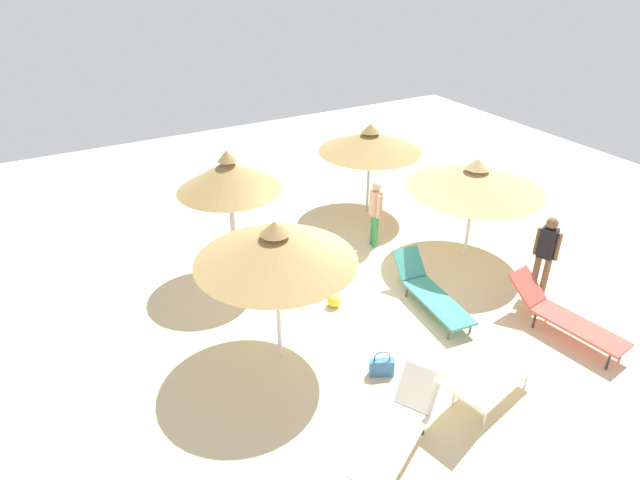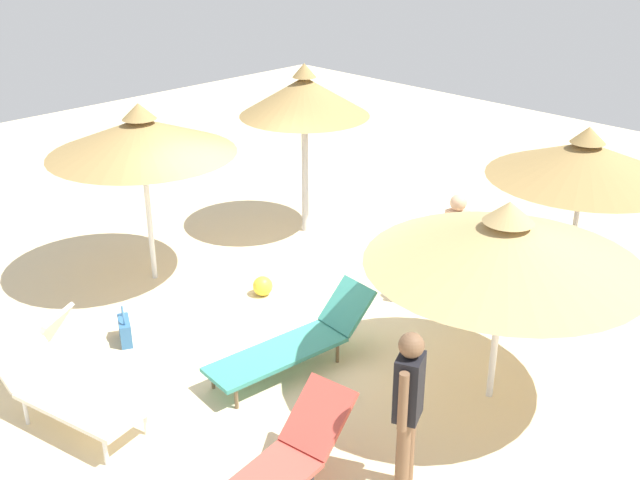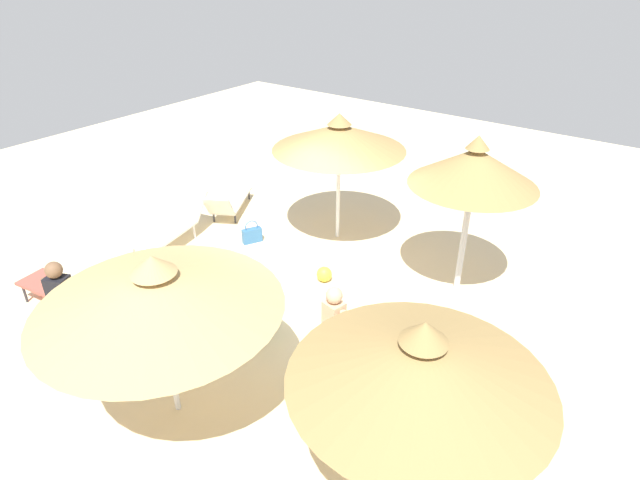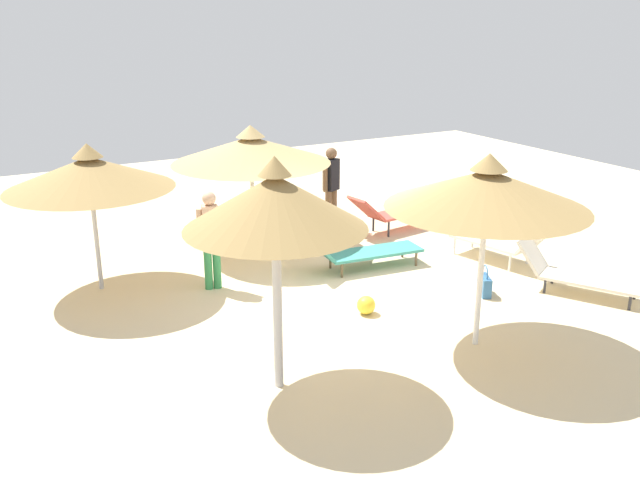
% 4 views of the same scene
% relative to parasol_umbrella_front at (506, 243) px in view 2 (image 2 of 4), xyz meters
% --- Properties ---
extents(ground, '(24.00, 24.00, 0.10)m').
position_rel_parasol_umbrella_front_xyz_m(ground, '(3.16, 0.31, -1.94)').
color(ground, beige).
extents(parasol_umbrella_front, '(2.94, 2.94, 2.35)m').
position_rel_parasol_umbrella_front_xyz_m(parasol_umbrella_front, '(0.00, 0.00, 0.00)').
color(parasol_umbrella_front, white).
rests_on(parasol_umbrella_front, ground).
extents(parasol_umbrella_edge, '(2.60, 2.60, 2.39)m').
position_rel_parasol_umbrella_front_xyz_m(parasol_umbrella_edge, '(0.68, -3.01, 0.04)').
color(parasol_umbrella_edge, '#B2B2B7').
rests_on(parasol_umbrella_edge, ground).
extents(parasol_umbrella_far_right, '(2.60, 2.60, 2.63)m').
position_rel_parasol_umbrella_front_xyz_m(parasol_umbrella_far_right, '(5.16, 1.00, 0.27)').
color(parasol_umbrella_far_right, white).
rests_on(parasol_umbrella_far_right, ground).
extents(parasol_umbrella_near_right, '(2.08, 2.08, 2.81)m').
position_rel_parasol_umbrella_front_xyz_m(parasol_umbrella_near_right, '(4.85, -1.81, 0.39)').
color(parasol_umbrella_near_right, '#B2B2B7').
rests_on(parasol_umbrella_near_right, ground).
extents(lounge_chair_near_left, '(1.95, 1.43, 0.81)m').
position_rel_parasol_umbrella_front_xyz_m(lounge_chair_near_left, '(4.52, 3.56, -1.56)').
color(lounge_chair_near_left, silver).
rests_on(lounge_chair_near_left, ground).
extents(lounge_chair_center, '(0.85, 2.29, 0.86)m').
position_rel_parasol_umbrella_front_xyz_m(lounge_chair_center, '(0.42, 2.98, -1.48)').
color(lounge_chair_center, '#CC4C3F').
rests_on(lounge_chair_center, ground).
extents(lounge_chair_back, '(1.95, 1.05, 0.87)m').
position_rel_parasol_umbrella_front_xyz_m(lounge_chair_back, '(2.95, 3.57, -1.48)').
color(lounge_chair_back, silver).
rests_on(lounge_chair_back, ground).
extents(lounge_chair_far_left, '(0.80, 2.24, 0.80)m').
position_rel_parasol_umbrella_front_xyz_m(lounge_chair_far_left, '(1.97, 1.13, -1.55)').
color(lounge_chair_far_left, teal).
rests_on(lounge_chair_far_left, ground).
extents(person_standing_front, '(0.27, 0.42, 1.63)m').
position_rel_parasol_umbrella_front_xyz_m(person_standing_front, '(1.56, -1.41, -0.98)').
color(person_standing_front, '#338C4C').
rests_on(person_standing_front, ground).
extents(person_standing_edge, '(0.32, 0.45, 1.72)m').
position_rel_parasol_umbrella_front_xyz_m(person_standing_edge, '(-0.26, 1.86, -0.90)').
color(person_standing_edge, brown).
rests_on(person_standing_edge, ground).
extents(handbag, '(0.42, 0.30, 0.50)m').
position_rel_parasol_umbrella_front_xyz_m(handbag, '(3.90, 2.27, -1.72)').
color(handbag, '#336699').
rests_on(handbag, ground).
extents(beach_ball, '(0.28, 0.28, 0.28)m').
position_rel_parasol_umbrella_front_xyz_m(beach_ball, '(3.61, 0.23, -1.75)').
color(beach_ball, yellow).
rests_on(beach_ball, ground).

